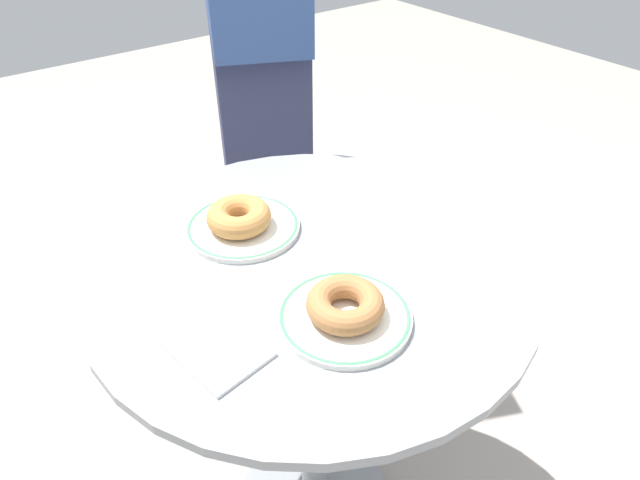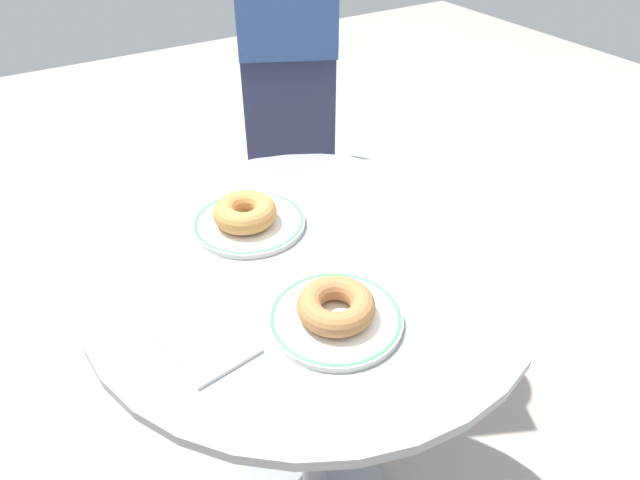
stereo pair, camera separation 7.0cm
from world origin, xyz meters
TOP-DOWN VIEW (x-y plane):
  - cafe_table at (0.00, 0.00)m, footprint 0.73×0.73m
  - plate_left at (-0.14, -0.05)m, footprint 0.20×0.20m
  - plate_right at (0.14, -0.04)m, footprint 0.19×0.19m
  - donut_old_fashioned at (-0.14, -0.05)m, footprint 0.12×0.12m
  - donut_cinnamon at (0.14, -0.04)m, footprint 0.14×0.14m
  - paper_napkin at (0.08, -0.22)m, footprint 0.15×0.12m
  - person_figure at (-0.65, 0.31)m, footprint 0.46×0.37m

SIDE VIEW (x-z plane):
  - cafe_table at x=0.00m, z-range 0.16..0.91m
  - paper_napkin at x=0.08m, z-range 0.75..0.76m
  - plate_right at x=0.14m, z-range 0.75..0.76m
  - plate_left at x=-0.14m, z-range 0.75..0.76m
  - donut_cinnamon at x=0.14m, z-range 0.76..0.80m
  - donut_old_fashioned at x=-0.14m, z-range 0.76..0.80m
  - person_figure at x=-0.65m, z-range -0.01..1.67m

